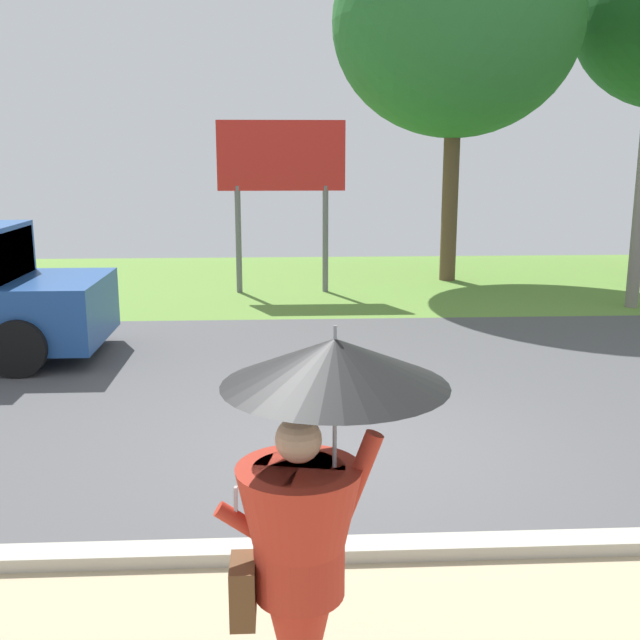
{
  "coord_description": "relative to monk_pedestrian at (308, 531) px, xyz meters",
  "views": [
    {
      "loc": [
        -0.76,
        -7.03,
        2.9
      ],
      "look_at": [
        -0.35,
        1.0,
        1.1
      ],
      "focal_mm": 42.61,
      "sensor_mm": 36.0,
      "label": 1
    }
  ],
  "objects": [
    {
      "name": "monk_pedestrian",
      "position": [
        0.0,
        0.0,
        0.0
      ],
      "size": [
        1.1,
        1.05,
        2.13
      ],
      "rotation": [
        0.0,
        0.0,
        -0.12
      ],
      "color": "#B22D1E",
      "rests_on": "ground_plane"
    },
    {
      "name": "roadside_billboard",
      "position": [
        -0.09,
        12.41,
        1.42
      ],
      "size": [
        2.6,
        0.12,
        3.5
      ],
      "color": "slate",
      "rests_on": "ground_plane"
    },
    {
      "name": "ground_plane",
      "position": [
        0.65,
        6.67,
        -1.17
      ],
      "size": [
        40.0,
        22.0,
        0.2
      ],
      "color": "#4C4C4F"
    },
    {
      "name": "tree_left_far",
      "position": [
        3.7,
        13.74,
        4.46
      ],
      "size": [
        5.34,
        5.34,
        8.02
      ],
      "color": "brown",
      "rests_on": "ground_plane"
    }
  ]
}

